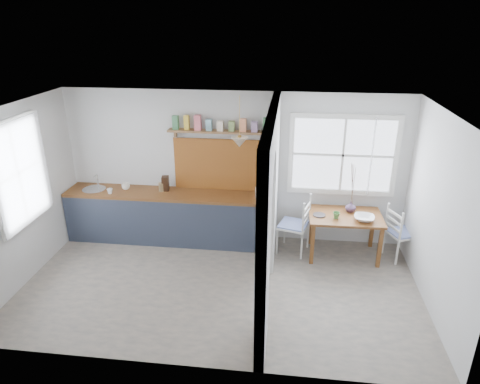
# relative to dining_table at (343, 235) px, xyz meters

# --- Properties ---
(floor) EXTENTS (5.80, 3.20, 0.01)m
(floor) POSITION_rel_dining_table_xyz_m (-1.88, -1.13, -0.36)
(floor) COLOR gray
(floor) RESTS_ON ground
(ceiling) EXTENTS (5.80, 3.20, 0.01)m
(ceiling) POSITION_rel_dining_table_xyz_m (-1.88, -1.13, 2.24)
(ceiling) COLOR silver
(ceiling) RESTS_ON walls
(walls) EXTENTS (5.81, 3.21, 2.60)m
(walls) POSITION_rel_dining_table_xyz_m (-1.88, -1.13, 0.94)
(walls) COLOR silver
(walls) RESTS_ON floor
(partition) EXTENTS (0.12, 3.20, 2.60)m
(partition) POSITION_rel_dining_table_xyz_m (-1.18, -1.07, 1.09)
(partition) COLOR silver
(partition) RESTS_ON floor
(kitchen_window) EXTENTS (0.10, 1.16, 1.50)m
(kitchen_window) POSITION_rel_dining_table_xyz_m (-4.75, -1.13, 1.29)
(kitchen_window) COLOR white
(kitchen_window) RESTS_ON walls
(nook_window) EXTENTS (1.76, 0.10, 1.30)m
(nook_window) POSITION_rel_dining_table_xyz_m (-0.08, 0.43, 1.24)
(nook_window) COLOR white
(nook_window) RESTS_ON walls
(counter) EXTENTS (3.50, 0.60, 0.90)m
(counter) POSITION_rel_dining_table_xyz_m (-3.01, 0.20, 0.09)
(counter) COLOR brown
(counter) RESTS_ON floor
(sink) EXTENTS (0.40, 0.40, 0.02)m
(sink) POSITION_rel_dining_table_xyz_m (-4.31, 0.17, 0.53)
(sink) COLOR silver
(sink) RESTS_ON counter
(backsplash) EXTENTS (1.65, 0.03, 0.90)m
(backsplash) POSITION_rel_dining_table_xyz_m (-2.08, 0.45, 0.99)
(backsplash) COLOR #995B19
(backsplash) RESTS_ON walls
(shelf) EXTENTS (1.75, 0.20, 0.21)m
(shelf) POSITION_rel_dining_table_xyz_m (-2.08, 0.36, 1.64)
(shelf) COLOR olive
(shelf) RESTS_ON walls
(pendant_lamp) EXTENTS (0.26, 0.26, 0.16)m
(pendant_lamp) POSITION_rel_dining_table_xyz_m (-1.73, 0.02, 1.52)
(pendant_lamp) COLOR beige
(pendant_lamp) RESTS_ON ceiling
(utensil_rail) EXTENTS (0.02, 0.50, 0.02)m
(utensil_rail) POSITION_rel_dining_table_xyz_m (-1.27, -0.23, 1.09)
(utensil_rail) COLOR silver
(utensil_rail) RESTS_ON partition
(dining_table) EXTENTS (1.18, 0.80, 0.73)m
(dining_table) POSITION_rel_dining_table_xyz_m (0.00, 0.00, 0.00)
(dining_table) COLOR brown
(dining_table) RESTS_ON floor
(chair_left) EXTENTS (0.57, 0.57, 1.00)m
(chair_left) POSITION_rel_dining_table_xyz_m (-0.82, 0.03, 0.14)
(chair_left) COLOR silver
(chair_left) RESTS_ON floor
(chair_right) EXTENTS (0.55, 0.55, 0.92)m
(chair_right) POSITION_rel_dining_table_xyz_m (0.93, 0.03, 0.09)
(chair_right) COLOR silver
(chair_right) RESTS_ON floor
(kettle) EXTENTS (0.20, 0.16, 0.23)m
(kettle) POSITION_rel_dining_table_xyz_m (-1.41, 0.15, 0.65)
(kettle) COLOR silver
(kettle) RESTS_ON counter
(mug_a) EXTENTS (0.10, 0.10, 0.09)m
(mug_a) POSITION_rel_dining_table_xyz_m (-3.95, 0.02, 0.58)
(mug_a) COLOR white
(mug_a) RESTS_ON counter
(mug_b) EXTENTS (0.19, 0.19, 0.11)m
(mug_b) POSITION_rel_dining_table_xyz_m (-3.75, 0.24, 0.59)
(mug_b) COLOR white
(mug_b) RESTS_ON counter
(knife_block) EXTENTS (0.14, 0.17, 0.25)m
(knife_block) POSITION_rel_dining_table_xyz_m (-3.05, 0.29, 0.66)
(knife_block) COLOR #442716
(knife_block) RESTS_ON counter
(jar) EXTENTS (0.10, 0.10, 0.15)m
(jar) POSITION_rel_dining_table_xyz_m (-3.11, 0.23, 0.61)
(jar) COLOR olive
(jar) RESTS_ON counter
(towel_magenta) EXTENTS (0.02, 0.03, 0.54)m
(towel_magenta) POSITION_rel_dining_table_xyz_m (-1.30, -0.14, -0.09)
(towel_magenta) COLOR #C8125A
(towel_magenta) RESTS_ON counter
(towel_orange) EXTENTS (0.02, 0.03, 0.54)m
(towel_orange) POSITION_rel_dining_table_xyz_m (-1.30, -0.17, -0.11)
(towel_orange) COLOR orange
(towel_orange) RESTS_ON counter
(bowl) EXTENTS (0.36, 0.36, 0.08)m
(bowl) POSITION_rel_dining_table_xyz_m (0.27, -0.16, 0.40)
(bowl) COLOR white
(bowl) RESTS_ON dining_table
(table_cup) EXTENTS (0.15, 0.15, 0.10)m
(table_cup) POSITION_rel_dining_table_xyz_m (-0.16, -0.14, 0.42)
(table_cup) COLOR #4F8D49
(table_cup) RESTS_ON dining_table
(plate) EXTENTS (0.23, 0.23, 0.02)m
(plate) POSITION_rel_dining_table_xyz_m (-0.42, -0.06, 0.37)
(plate) COLOR #322C2D
(plate) RESTS_ON dining_table
(vase) EXTENTS (0.21, 0.21, 0.18)m
(vase) POSITION_rel_dining_table_xyz_m (0.09, 0.15, 0.45)
(vase) COLOR #47324D
(vase) RESTS_ON dining_table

